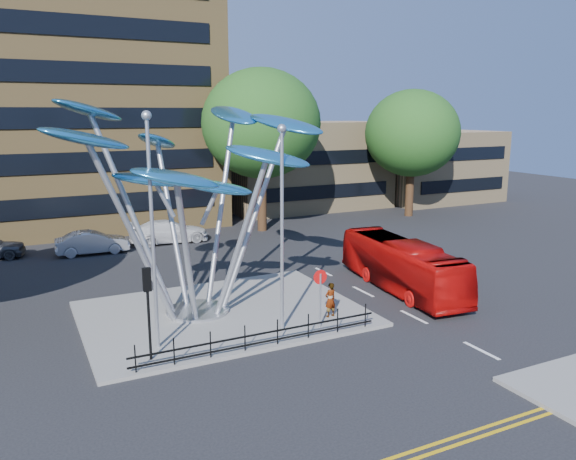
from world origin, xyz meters
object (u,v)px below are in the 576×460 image
pedestrian (330,300)px  tree_right (261,124)px  no_entry_sign_island (320,288)px  street_lamp_left (151,212)px  leaf_sculpture (190,161)px  traffic_light_island (148,294)px  street_lamp_right (282,211)px  red_bus (401,265)px  parked_car_mid (92,243)px  tree_far (412,133)px  parked_car_right (169,231)px

pedestrian → tree_right: bearing=-114.4°
no_entry_sign_island → street_lamp_left: bearing=171.4°
leaf_sculpture → no_entry_sign_island: 7.71m
traffic_light_island → leaf_sculpture: bearing=55.0°
street_lamp_right → traffic_light_island: street_lamp_right is taller
street_lamp_right → red_bus: (7.90, 2.44, -3.80)m
leaf_sculpture → parked_car_mid: bearing=100.8°
tree_far → pedestrian: size_ratio=7.07×
tree_right → parked_car_right: bearing=-173.5°
pedestrian → parked_car_mid: bearing=-74.9°
leaf_sculpture → street_lamp_left: size_ratio=1.45×
tree_right → parked_car_mid: tree_right is taller
leaf_sculpture → street_lamp_right: size_ratio=1.53×
tree_right → no_entry_sign_island: tree_right is taller
leaf_sculpture → parked_car_mid: (-2.59, 13.51, -6.14)m
leaf_sculpture → red_bus: leaf_sculpture is taller
leaf_sculpture → traffic_light_island: 6.65m
tree_far → parked_car_mid: tree_far is taller
street_lamp_left → parked_car_mid: (-0.15, 16.69, -4.62)m
tree_far → traffic_light_island: bearing=-144.2°
street_lamp_right → no_entry_sign_island: size_ratio=3.39×
tree_right → street_lamp_left: bearing=-124.0°
tree_far → no_entry_sign_island: bearing=-135.7°
tree_far → parked_car_mid: 27.46m
leaf_sculpture → pedestrian: (5.07, -3.31, -5.96)m
street_lamp_right → parked_car_mid: size_ratio=1.86×
street_lamp_right → pedestrian: (2.50, 0.37, -4.18)m
no_entry_sign_island → parked_car_mid: size_ratio=0.55×
tree_far → street_lamp_left: 32.37m
tree_right → tree_far: 14.03m
parked_car_mid → traffic_light_island: bearing=-178.9°
street_lamp_left → street_lamp_right: (5.00, -0.50, -0.26)m
traffic_light_island → parked_car_mid: bearing=88.9°
no_entry_sign_island → parked_car_mid: (-6.65, 17.68, -1.08)m
no_entry_sign_island → leaf_sculpture: bearing=134.3°
red_bus → parked_car_mid: red_bus is taller
tree_right → parked_car_mid: (-12.65, -1.81, -7.30)m
street_lamp_left → tree_far: bearing=34.9°
tree_right → street_lamp_right: bearing=-111.5°
street_lamp_left → red_bus: size_ratio=0.95×
parked_car_mid → street_lamp_left: bearing=-177.2°
parked_car_mid → parked_car_right: size_ratio=0.83×
tree_right → red_bus: bearing=-88.6°
street_lamp_left → red_bus: 13.66m
street_lamp_left → parked_car_mid: bearing=90.5°
tree_right → parked_car_right: (-7.42, -0.84, -7.26)m
red_bus → parked_car_mid: size_ratio=2.07×
parked_car_right → red_bus: bearing=-151.2°
traffic_light_island → tree_right: bearing=56.3°
tree_right → red_bus: tree_right is taller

